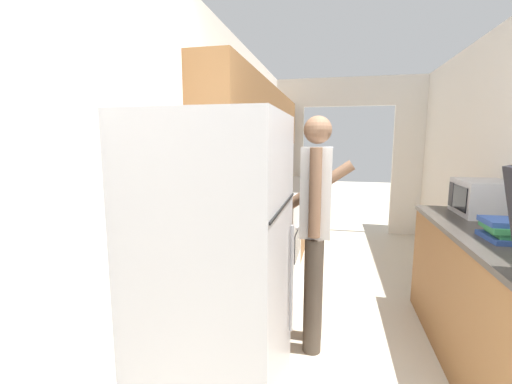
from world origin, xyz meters
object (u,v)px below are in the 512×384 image
(range_oven, at_px, (268,240))
(book_stack, at_px, (506,230))
(person, at_px, (315,227))
(microwave, at_px, (483,198))
(knife, at_px, (283,189))
(refrigerator, at_px, (216,268))

(range_oven, height_order, book_stack, range_oven)
(range_oven, height_order, person, person)
(person, distance_m, microwave, 1.40)
(microwave, xyz_separation_m, knife, (-1.74, 1.06, -0.13))
(range_oven, xyz_separation_m, microwave, (1.81, -0.44, 0.59))
(refrigerator, xyz_separation_m, book_stack, (1.61, 0.57, 0.16))
(person, relative_size, knife, 5.55)
(refrigerator, xyz_separation_m, person, (0.49, 0.72, 0.08))
(refrigerator, bearing_deg, book_stack, 19.37)
(refrigerator, distance_m, knife, 2.36)
(person, xyz_separation_m, book_stack, (1.12, -0.16, 0.08))
(knife, bearing_deg, microwave, -12.48)
(refrigerator, relative_size, range_oven, 1.55)
(person, bearing_deg, book_stack, -98.32)
(refrigerator, distance_m, person, 0.88)
(range_oven, bearing_deg, knife, 83.40)
(refrigerator, distance_m, book_stack, 1.71)
(microwave, relative_size, book_stack, 1.71)
(refrigerator, relative_size, person, 0.98)
(range_oven, distance_m, knife, 0.77)
(range_oven, bearing_deg, refrigerator, -88.28)
(range_oven, bearing_deg, microwave, -13.78)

